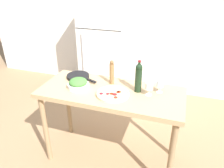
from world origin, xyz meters
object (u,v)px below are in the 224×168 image
Objects in this scene: wine_glass_far at (160,84)px; pepper_mill at (112,73)px; refrigerator at (106,47)px; wine_glass_near at (149,87)px; wine_bottle at (139,77)px; homemade_pizza at (113,94)px; cast_iron_skillet at (78,76)px; salad_bowl at (78,84)px.

wine_glass_far is 0.52m from pepper_mill.
wine_glass_near is (0.99, -1.48, 0.14)m from refrigerator.
wine_bottle is 0.30m from homemade_pizza.
wine_glass_far is at bearing -52.07° from refrigerator.
cast_iron_skillet is at bearing 153.02° from homemade_pizza.
wine_bottle is 0.23m from wine_glass_far.
refrigerator reaches higher than pepper_mill.
wine_bottle is 2.50× the size of wine_glass_near.
homemade_pizza is at bearing -26.98° from cast_iron_skillet.
salad_bowl is 0.57× the size of cast_iron_skillet.
wine_glass_far is at bearing -3.26° from cast_iron_skillet.
wine_glass_near is at bearing 6.38° from salad_bowl.
refrigerator is 5.17× the size of homemade_pizza.
wine_glass_near reaches higher than homemade_pizza.
refrigerator is at bearing 99.65° from salad_bowl.
cast_iron_skillet is (0.15, -1.34, 0.07)m from refrigerator.
wine_glass_near is at bearing 18.67° from homemade_pizza.
salad_bowl is 0.68× the size of homemade_pizza.
refrigerator reaches higher than wine_glass_far.
pepper_mill is at bearing -2.73° from cast_iron_skillet.
wine_glass_near is at bearing -9.68° from cast_iron_skillet.
homemade_pizza is at bearing -154.65° from wine_glass_far.
pepper_mill is at bearing 34.25° from salad_bowl.
wine_glass_near is 0.13m from wine_glass_far.
wine_glass_near is at bearing -136.21° from wine_glass_far.
wine_glass_near is (0.12, -0.04, -0.07)m from wine_bottle.
salad_bowl is at bearing -63.08° from cast_iron_skillet.
cast_iron_skillet is at bearing 177.27° from pepper_mill.
wine_glass_near and wine_glass_far have the same top height.
pepper_mill reaches higher than wine_glass_near.
salad_bowl is at bearing -168.51° from wine_bottle.
wine_bottle reaches higher than pepper_mill.
homemade_pizza is (0.39, -0.03, -0.03)m from salad_bowl.
wine_glass_far is 0.50× the size of pepper_mill.
wine_glass_far reaches higher than homemade_pizza.
wine_glass_far is 0.41× the size of homemade_pizza.
refrigerator is 12.70× the size of wine_glass_far.
refrigerator is 4.32× the size of cast_iron_skillet.
pepper_mill is 0.68× the size of cast_iron_skillet.
pepper_mill reaches higher than homemade_pizza.
wine_glass_near is 0.73m from salad_bowl.
wine_glass_near is 0.34× the size of cast_iron_skillet.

